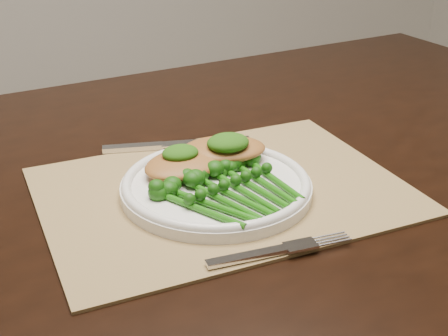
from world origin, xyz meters
name	(u,v)px	position (x,y,z in m)	size (l,w,h in m)	color
placemat	(223,191)	(-0.12, -0.07, 0.75)	(0.46, 0.34, 0.00)	#94794B
dinner_plate	(216,185)	(-0.13, -0.07, 0.77)	(0.25, 0.25, 0.02)	white
knife	(163,145)	(-0.15, 0.09, 0.76)	(0.22, 0.07, 0.01)	silver
fork	(289,248)	(-0.11, -0.23, 0.76)	(0.17, 0.03, 0.01)	silver
chicken_fillet_left	(187,163)	(-0.15, -0.02, 0.78)	(0.12, 0.09, 0.02)	#A4692F
chicken_fillet_right	(224,149)	(-0.10, -0.01, 0.79)	(0.12, 0.08, 0.02)	#A4692F
pesto_dollop_left	(180,153)	(-0.16, -0.02, 0.80)	(0.05, 0.04, 0.02)	#164209
pesto_dollop_right	(228,143)	(-0.10, -0.03, 0.80)	(0.06, 0.05, 0.02)	#164209
broccolini_bundle	(240,194)	(-0.12, -0.12, 0.77)	(0.18, 0.20, 0.04)	#185A0B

